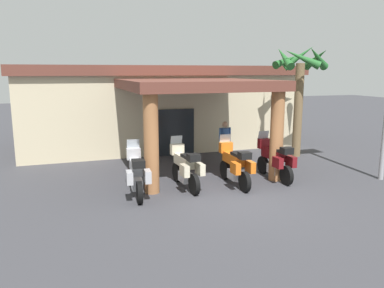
{
  "coord_description": "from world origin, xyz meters",
  "views": [
    {
      "loc": [
        -4.78,
        -9.9,
        3.76
      ],
      "look_at": [
        -0.43,
        2.71,
        1.2
      ],
      "focal_mm": 35.51,
      "sensor_mm": 36.0,
      "label": 1
    }
  ],
  "objects_px": {
    "motorcycle_orange": "(235,165)",
    "pedestrian": "(225,140)",
    "motel_building": "(160,105)",
    "palm_tree_near_portico": "(300,76)",
    "motorcycle_maroon": "(275,160)",
    "motorcycle_cream": "(185,167)",
    "motorcycle_silver": "(136,174)"
  },
  "relations": [
    {
      "from": "motorcycle_silver",
      "to": "motorcycle_orange",
      "type": "xyz_separation_m",
      "value": [
        3.3,
        -0.01,
        0.0
      ]
    },
    {
      "from": "pedestrian",
      "to": "motel_building",
      "type": "bearing_deg",
      "value": 10.15
    },
    {
      "from": "motorcycle_cream",
      "to": "pedestrian",
      "type": "distance_m",
      "value": 3.59
    },
    {
      "from": "motorcycle_silver",
      "to": "motorcycle_maroon",
      "type": "distance_m",
      "value": 4.95
    },
    {
      "from": "motorcycle_cream",
      "to": "palm_tree_near_portico",
      "type": "height_order",
      "value": "palm_tree_near_portico"
    },
    {
      "from": "motel_building",
      "to": "pedestrian",
      "type": "bearing_deg",
      "value": -73.96
    },
    {
      "from": "motorcycle_cream",
      "to": "motorcycle_maroon",
      "type": "distance_m",
      "value": 3.3
    },
    {
      "from": "motorcycle_orange",
      "to": "motorcycle_maroon",
      "type": "relative_size",
      "value": 1.0
    },
    {
      "from": "motel_building",
      "to": "motorcycle_orange",
      "type": "height_order",
      "value": "motel_building"
    },
    {
      "from": "motorcycle_cream",
      "to": "palm_tree_near_portico",
      "type": "xyz_separation_m",
      "value": [
        6.21,
        2.96,
        2.86
      ]
    },
    {
      "from": "motorcycle_cream",
      "to": "motorcycle_orange",
      "type": "distance_m",
      "value": 1.67
    },
    {
      "from": "motel_building",
      "to": "motorcycle_orange",
      "type": "xyz_separation_m",
      "value": [
        0.55,
        -7.8,
        -1.37
      ]
    },
    {
      "from": "motorcycle_orange",
      "to": "palm_tree_near_portico",
      "type": "distance_m",
      "value": 6.27
    },
    {
      "from": "motel_building",
      "to": "motorcycle_silver",
      "type": "relative_size",
      "value": 6.2
    },
    {
      "from": "motorcycle_orange",
      "to": "pedestrian",
      "type": "distance_m",
      "value": 2.94
    },
    {
      "from": "motel_building",
      "to": "palm_tree_near_portico",
      "type": "height_order",
      "value": "palm_tree_near_portico"
    },
    {
      "from": "motorcycle_cream",
      "to": "palm_tree_near_portico",
      "type": "relative_size",
      "value": 0.44
    },
    {
      "from": "motorcycle_orange",
      "to": "pedestrian",
      "type": "xyz_separation_m",
      "value": [
        0.87,
        2.79,
        0.33
      ]
    },
    {
      "from": "pedestrian",
      "to": "motorcycle_maroon",
      "type": "bearing_deg",
      "value": -168.79
    },
    {
      "from": "motorcycle_silver",
      "to": "motorcycle_orange",
      "type": "relative_size",
      "value": 1.0
    },
    {
      "from": "palm_tree_near_portico",
      "to": "motel_building",
      "type": "bearing_deg",
      "value": 138.09
    },
    {
      "from": "pedestrian",
      "to": "palm_tree_near_portico",
      "type": "height_order",
      "value": "palm_tree_near_portico"
    },
    {
      "from": "motel_building",
      "to": "pedestrian",
      "type": "distance_m",
      "value": 5.31
    },
    {
      "from": "motel_building",
      "to": "motorcycle_maroon",
      "type": "distance_m",
      "value": 8.02
    },
    {
      "from": "motorcycle_silver",
      "to": "palm_tree_near_portico",
      "type": "bearing_deg",
      "value": -62.89
    },
    {
      "from": "motorcycle_maroon",
      "to": "palm_tree_near_portico",
      "type": "bearing_deg",
      "value": -44.45
    },
    {
      "from": "motorcycle_silver",
      "to": "palm_tree_near_portico",
      "type": "relative_size",
      "value": 0.44
    },
    {
      "from": "palm_tree_near_portico",
      "to": "pedestrian",
      "type": "bearing_deg",
      "value": -173.58
    },
    {
      "from": "motorcycle_orange",
      "to": "pedestrian",
      "type": "height_order",
      "value": "pedestrian"
    },
    {
      "from": "motorcycle_cream",
      "to": "palm_tree_near_portico",
      "type": "distance_m",
      "value": 7.45
    },
    {
      "from": "motel_building",
      "to": "motorcycle_orange",
      "type": "distance_m",
      "value": 7.94
    },
    {
      "from": "motorcycle_orange",
      "to": "motorcycle_cream",
      "type": "bearing_deg",
      "value": 81.89
    }
  ]
}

